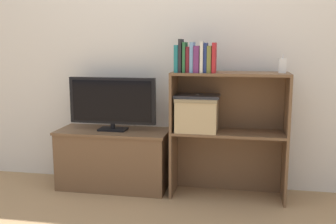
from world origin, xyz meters
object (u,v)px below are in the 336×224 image
book_olive (210,59)px  tv (112,102)px  book_plum (197,59)px  baby_monitor (282,66)px  book_navy (206,58)px  tv_stand (114,159)px  book_charcoal (181,56)px  book_crimson (214,58)px  storage_basket_left (197,113)px  book_teal (177,59)px  book_ivory (202,57)px  book_forest (185,57)px  laptop (197,96)px  book_skyblue (192,57)px  book_maroon (188,60)px

book_olive → tv: bearing=174.3°
book_plum → baby_monitor: bearing=4.8°
book_plum → book_navy: bearing=0.0°
tv_stand → book_charcoal: bearing=-8.0°
book_crimson → storage_basket_left: size_ratio=0.69×
book_olive → baby_monitor: size_ratio=1.44×
book_teal → baby_monitor: bearing=3.8°
book_crimson → book_teal: bearing=-180.0°
book_ivory → book_crimson: size_ratio=1.04×
book_ivory → tv: bearing=173.9°
tv_stand → tv: tv is taller
tv → book_charcoal: size_ratio=2.92×
book_forest → baby_monitor: size_ratio=1.63×
book_charcoal → laptop: bearing=16.6°
book_teal → book_olive: 0.24m
baby_monitor → book_skyblue: bearing=-175.5°
book_teal → book_charcoal: 0.04m
tv → book_forest: book_forest is taller
book_skyblue → book_maroon: bearing=180.0°
book_maroon → book_ivory: (0.10, 0.00, 0.02)m
book_forest → book_maroon: book_forest is taller
book_skyblue → baby_monitor: bearing=4.5°
book_skyblue → baby_monitor: (0.64, 0.05, -0.06)m
book_charcoal → book_ivory: size_ratio=1.08×
book_charcoal → book_maroon: (0.05, -0.00, -0.03)m
tv_stand → book_teal: (0.53, -0.08, 0.81)m
tv → storage_basket_left: tv is taller
tv → book_maroon: bearing=-7.1°
tv → book_olive: 0.85m
book_forest → book_crimson: bearing=0.0°
book_maroon → laptop: 0.28m
book_skyblue → storage_basket_left: (0.04, 0.04, -0.41)m
book_skyblue → laptop: book_skyblue is taller
book_charcoal → baby_monitor: book_charcoal is taller
book_plum → laptop: 0.28m
book_plum → book_ivory: bearing=0.0°
book_olive → tv_stand: bearing=174.2°
book_ivory → storage_basket_left: bearing=135.7°
baby_monitor → book_crimson: bearing=-174.0°
tv_stand → baby_monitor: size_ratio=6.72×
book_charcoal → book_plum: book_charcoal is taller
book_maroon → baby_monitor: (0.67, 0.05, -0.04)m
tv → laptop: (0.68, -0.04, 0.07)m
book_ivory → laptop: book_ivory is taller
book_teal → storage_basket_left: bearing=13.5°
book_forest → book_olive: size_ratio=1.13×
book_forest → laptop: (0.09, 0.04, -0.29)m
book_teal → book_crimson: 0.27m
tv → book_teal: 0.64m
baby_monitor → laptop: size_ratio=0.40×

